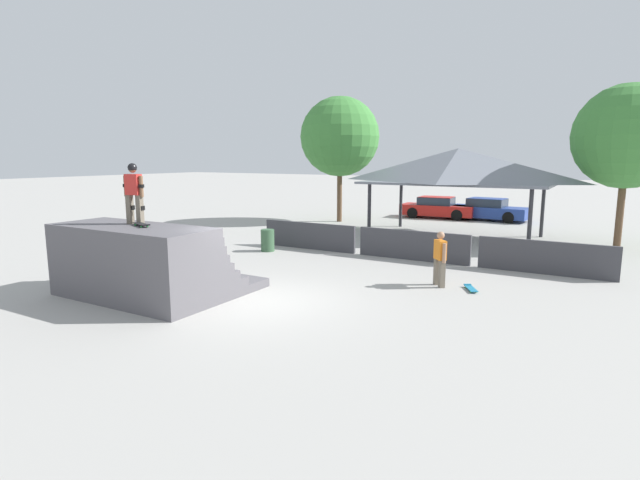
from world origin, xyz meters
name	(u,v)px	position (x,y,z in m)	size (l,w,h in m)	color
ground_plane	(259,301)	(0.00, 0.00, 0.00)	(160.00, 160.00, 0.00)	#A3A09B
quarter_pipe_ramp	(144,265)	(-2.89, -1.08, 0.82)	(4.50, 3.66, 1.90)	#565459
skater_on_deck	(134,189)	(-3.10, -1.10, 2.80)	(0.67, 0.26, 1.57)	#6B6051
skateboard_on_deck	(142,224)	(-2.59, -1.35, 1.95)	(0.79, 0.48, 0.09)	green
bystander_walking	(440,256)	(3.50, 3.79, 0.87)	(0.49, 0.53, 1.56)	#6B6051
skateboard_on_ground	(471,288)	(4.38, 3.81, 0.06)	(0.55, 0.77, 0.09)	green
barrier_fence	(413,245)	(1.59, 6.88, 0.53)	(12.70, 0.12, 1.05)	#3D3D42
pavilion_shelter	(458,166)	(1.46, 12.85, 3.20)	(8.04, 4.62, 4.00)	#2D2D33
tree_beside_pavilion	(340,137)	(-5.72, 15.04, 4.72)	(4.37, 4.37, 6.91)	brown
tree_far_back	(628,137)	(7.87, 13.70, 4.41)	(4.13, 4.13, 6.49)	brown
trash_bin	(268,240)	(-3.86, 5.65, 0.42)	(0.52, 0.52, 0.85)	#385B3D
parked_car_red	(437,208)	(-1.42, 19.44, 0.60)	(4.36, 1.85, 1.27)	red
parked_car_blue	(488,210)	(1.43, 19.88, 0.60)	(4.53, 2.07, 1.27)	navy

